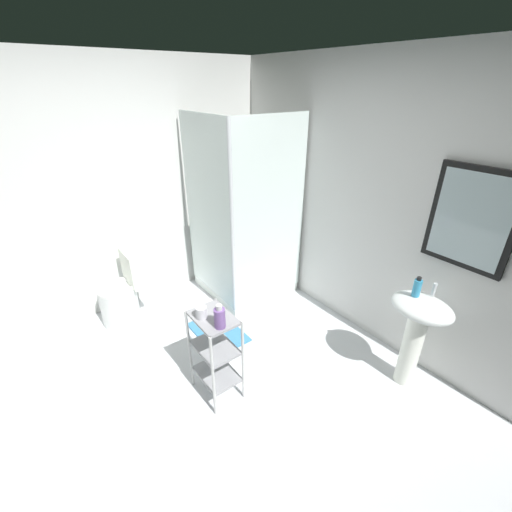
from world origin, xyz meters
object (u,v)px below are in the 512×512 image
at_px(pedestal_sink, 417,325).
at_px(bath_mat, 218,332).
at_px(storage_cart, 215,349).
at_px(hand_soap_bottle, 417,288).
at_px(toilet, 123,294).
at_px(shower_stall, 243,257).
at_px(conditioner_bottle_purple, 220,317).
at_px(rinse_cup, 201,312).

bearing_deg(pedestal_sink, bath_mat, -147.34).
xyz_separation_m(storage_cart, hand_soap_bottle, (0.77, 1.31, 0.45)).
bearing_deg(pedestal_sink, toilet, -144.46).
distance_m(pedestal_sink, hand_soap_bottle, 0.31).
distance_m(shower_stall, bath_mat, 0.91).
height_order(toilet, conditioner_bottle_purple, conditioner_bottle_purple).
xyz_separation_m(pedestal_sink, rinse_cup, (-0.89, -1.37, 0.20)).
height_order(toilet, bath_mat, toilet).
bearing_deg(conditioner_bottle_purple, pedestal_sink, 61.40).
xyz_separation_m(toilet, bath_mat, (0.76, 0.65, -0.31)).
distance_m(hand_soap_bottle, rinse_cup, 1.60).
height_order(pedestal_sink, toilet, pedestal_sink).
height_order(pedestal_sink, bath_mat, pedestal_sink).
height_order(hand_soap_bottle, bath_mat, hand_soap_bottle).
relative_size(conditioner_bottle_purple, bath_mat, 0.30).
xyz_separation_m(storage_cart, rinse_cup, (-0.04, -0.07, 0.35)).
height_order(conditioner_bottle_purple, rinse_cup, conditioner_bottle_purple).
relative_size(toilet, bath_mat, 1.27).
relative_size(shower_stall, conditioner_bottle_purple, 11.04).
relative_size(hand_soap_bottle, rinse_cup, 1.87).
distance_m(toilet, rinse_cup, 1.42).
relative_size(pedestal_sink, conditioner_bottle_purple, 4.47).
bearing_deg(pedestal_sink, storage_cart, -123.00).
distance_m(shower_stall, toilet, 1.32).
xyz_separation_m(pedestal_sink, hand_soap_bottle, (-0.07, 0.00, 0.30)).
bearing_deg(storage_cart, rinse_cup, -122.54).
bearing_deg(conditioner_bottle_purple, toilet, -170.09).
bearing_deg(pedestal_sink, hand_soap_bottle, 178.03).
bearing_deg(toilet, shower_stall, 77.05).
distance_m(toilet, conditioner_bottle_purple, 1.60).
bearing_deg(toilet, hand_soap_bottle, 36.49).
distance_m(conditioner_bottle_purple, bath_mat, 1.16).
height_order(conditioner_bottle_purple, bath_mat, conditioner_bottle_purple).
xyz_separation_m(toilet, hand_soap_bottle, (2.14, 1.58, 0.57)).
distance_m(shower_stall, pedestal_sink, 1.95).
relative_size(toilet, conditioner_bottle_purple, 4.19).
bearing_deg(pedestal_sink, rinse_cup, -122.98).
height_order(hand_soap_bottle, rinse_cup, hand_soap_bottle).
bearing_deg(rinse_cup, shower_stall, 133.87).
height_order(storage_cart, bath_mat, storage_cart).
bearing_deg(conditioner_bottle_purple, bath_mat, 152.27).
bearing_deg(shower_stall, rinse_cup, -46.13).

